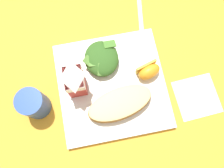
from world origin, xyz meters
TOP-DOWN VIEW (x-y plane):
  - ground at (0.00, 0.00)m, footprint 3.00×3.00m
  - white_plate at (0.00, 0.00)m, footprint 0.28×0.28m
  - cheesy_pizza_bread at (-0.06, -0.01)m, footprint 0.11×0.18m
  - green_salad_pile at (0.07, 0.01)m, footprint 0.10×0.10m
  - milk_carton at (0.01, 0.09)m, footprint 0.06×0.05m
  - orange_wedge_front at (0.01, -0.10)m, footprint 0.05×0.07m
  - paper_napkin at (-0.07, -0.22)m, footprint 0.12×0.12m
  - metal_fork at (0.14, -0.11)m, footprint 0.19×0.05m
  - drinking_blue_cup at (-0.02, 0.20)m, footprint 0.07×0.07m

SIDE VIEW (x-z plane):
  - ground at x=0.00m, z-range 0.00..0.00m
  - paper_napkin at x=-0.07m, z-range 0.00..0.00m
  - metal_fork at x=0.14m, z-range 0.00..0.01m
  - white_plate at x=0.00m, z-range 0.00..0.02m
  - cheesy_pizza_bread at x=-0.06m, z-range 0.02..0.05m
  - orange_wedge_front at x=0.01m, z-range 0.02..0.06m
  - green_salad_pile at x=0.07m, z-range 0.02..0.06m
  - drinking_blue_cup at x=-0.02m, z-range 0.00..0.09m
  - milk_carton at x=0.01m, z-range 0.02..0.13m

